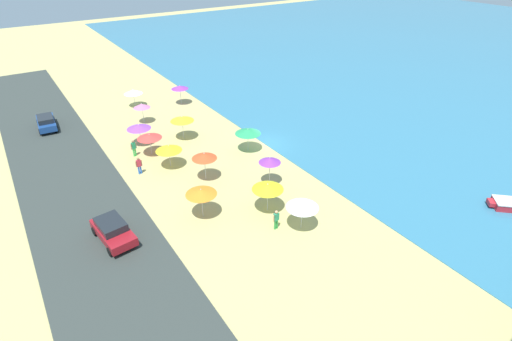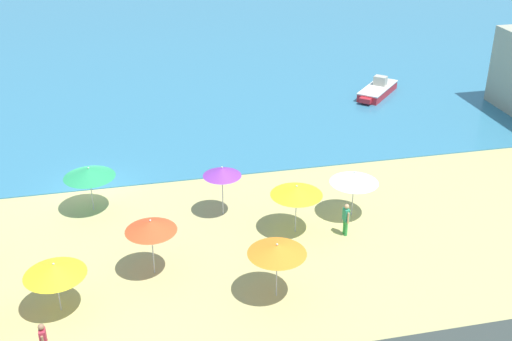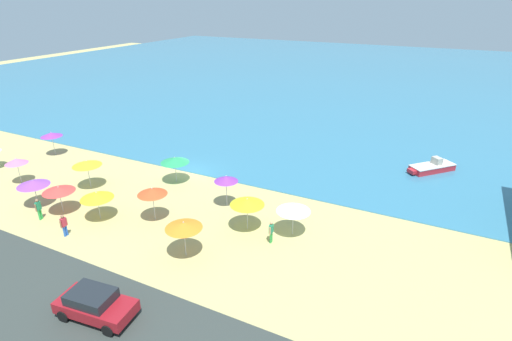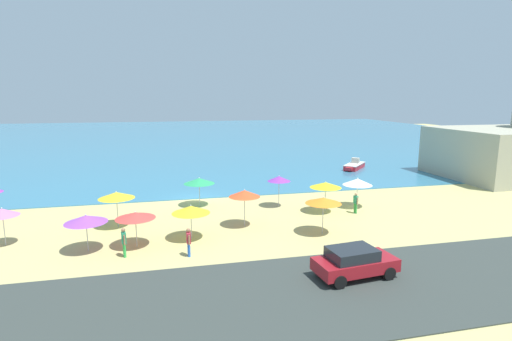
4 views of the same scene
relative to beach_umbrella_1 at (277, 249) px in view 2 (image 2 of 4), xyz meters
name	(u,v)px [view 2 (image 2 of 4)]	position (x,y,z in m)	size (l,w,h in m)	color
ground_plane	(92,190)	(-7.18, 10.64, -2.20)	(160.00, 160.00, 0.00)	tan
beach_umbrella_1	(277,249)	(0.00, 0.00, 0.00)	(2.30, 2.30, 2.46)	#B2B2B7
beach_umbrella_2	(54,270)	(-8.28, 0.94, -0.31)	(2.35, 2.35, 2.18)	#B2B2B7
beach_umbrella_4	(354,177)	(5.09, 5.28, -0.14)	(2.32, 2.32, 2.38)	#B2B2B7
beach_umbrella_8	(222,172)	(-0.95, 6.75, 0.10)	(1.83, 1.83, 2.57)	#B2B2B7
beach_umbrella_9	(151,226)	(-4.58, 2.61, 0.09)	(2.12, 2.12, 2.58)	#B2B2B7
beach_umbrella_10	(297,191)	(2.04, 4.46, -0.06)	(2.38, 2.38, 2.41)	#B2B2B7
beach_umbrella_12	(89,173)	(-7.09, 8.52, -0.15)	(2.46, 2.46, 2.34)	#B2B2B7
bather_1	(346,218)	(4.19, 3.71, -1.31)	(0.25, 0.57, 1.59)	green
bather_2	(44,341)	(-8.62, -1.79, -1.30)	(0.24, 0.57, 1.61)	blue
skiff_nearshore	(377,90)	(12.74, 20.83, -1.78)	(4.03, 4.21, 1.28)	red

